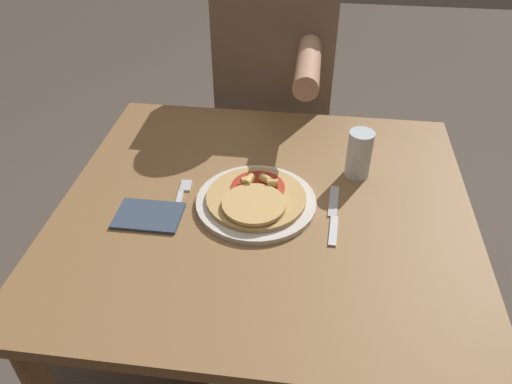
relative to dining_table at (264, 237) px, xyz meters
name	(u,v)px	position (x,y,z in m)	size (l,w,h in m)	color
ground_plane	(263,372)	(0.00, 0.00, -0.62)	(8.00, 8.00, 0.00)	brown
dining_table	(264,237)	(0.00, 0.00, 0.00)	(1.01, 0.94, 0.73)	olive
plate	(256,203)	(-0.02, 0.00, 0.12)	(0.30, 0.30, 0.01)	silver
pizza	(256,198)	(-0.02, -0.01, 0.13)	(0.24, 0.24, 0.04)	tan
fork	(181,198)	(-0.21, 0.00, 0.11)	(0.03, 0.18, 0.00)	silver
knife	(333,215)	(0.17, -0.02, 0.11)	(0.03, 0.22, 0.00)	silver
drinking_glass	(359,154)	(0.23, 0.16, 0.17)	(0.07, 0.07, 0.13)	silver
napkin	(149,216)	(-0.27, -0.08, 0.11)	(0.16, 0.11, 0.01)	#38475B
person_diner	(275,83)	(-0.04, 0.65, 0.12)	(0.39, 0.52, 1.26)	#2D2D38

